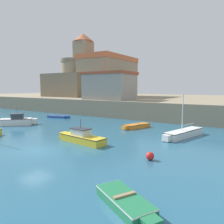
{
  "coord_description": "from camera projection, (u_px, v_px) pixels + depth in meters",
  "views": [
    {
      "loc": [
        15.5,
        -11.97,
        5.47
      ],
      "look_at": [
        -0.67,
        13.53,
        2.0
      ],
      "focal_mm": 35.0,
      "sensor_mm": 36.0,
      "label": 1
    }
  ],
  "objects": [
    {
      "name": "fortress",
      "position": [
        75.0,
        83.0,
        57.74
      ],
      "size": [
        12.42,
        12.42,
        9.67
      ],
      "color": "#796C57",
      "rests_on": "quay_seawall"
    },
    {
      "name": "mooring_buoy",
      "position": [
        150.0,
        156.0,
        16.39
      ],
      "size": [
        0.62,
        0.62,
        0.62
      ],
      "primitive_type": "sphere",
      "color": "red",
      "rests_on": "ground"
    },
    {
      "name": "quay_seawall",
      "position": [
        173.0,
        104.0,
        52.3
      ],
      "size": [
        120.0,
        40.0,
        3.03
      ],
      "primitive_type": "cube",
      "color": "gray",
      "rests_on": "ground"
    },
    {
      "name": "dinghy_orange_2",
      "position": [
        136.0,
        126.0,
        29.24
      ],
      "size": [
        2.53,
        4.44,
        0.6
      ],
      "color": "orange",
      "rests_on": "ground"
    },
    {
      "name": "dinghy_green_4",
      "position": [
        126.0,
        202.0,
        9.93
      ],
      "size": [
        3.9,
        2.78,
        0.57
      ],
      "color": "#237A4C",
      "rests_on": "ground"
    },
    {
      "name": "motorboat_yellow_0",
      "position": [
        81.0,
        137.0,
        21.64
      ],
      "size": [
        5.92,
        2.2,
        2.32
      ],
      "color": "yellow",
      "rests_on": "ground"
    },
    {
      "name": "sailboat_white_3",
      "position": [
        183.0,
        133.0,
        23.97
      ],
      "size": [
        3.0,
        6.64,
        4.69
      ],
      "color": "white",
      "rests_on": "ground"
    },
    {
      "name": "motorboat_white_1",
      "position": [
        17.0,
        121.0,
        31.58
      ],
      "size": [
        4.66,
        4.58,
        2.55
      ],
      "color": "white",
      "rests_on": "ground"
    },
    {
      "name": "ground_plane",
      "position": [
        35.0,
        150.0,
        18.91
      ],
      "size": [
        200.0,
        200.0,
        0.0
      ],
      "primitive_type": "plane",
      "color": "#28607F"
    },
    {
      "name": "dinghy_blue_6",
      "position": [
        58.0,
        116.0,
        39.15
      ],
      "size": [
        4.37,
        2.08,
        0.53
      ],
      "color": "#284C9E",
      "rests_on": "ground"
    },
    {
      "name": "church",
      "position": [
        105.0,
        74.0,
        57.05
      ],
      "size": [
        13.69,
        15.91,
        16.37
      ],
      "color": "gray",
      "rests_on": "quay_seawall"
    },
    {
      "name": "harbor_shed_near_wharf",
      "position": [
        110.0,
        86.0,
        42.84
      ],
      "size": [
        9.37,
        6.82,
        5.33
      ],
      "color": "gray",
      "rests_on": "quay_seawall"
    }
  ]
}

